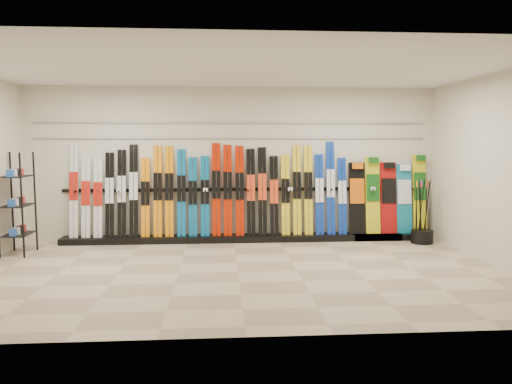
{
  "coord_description": "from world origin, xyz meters",
  "views": [
    {
      "loc": [
        -0.25,
        -7.31,
        1.97
      ],
      "look_at": [
        0.34,
        1.0,
        1.1
      ],
      "focal_mm": 35.0,
      "sensor_mm": 36.0,
      "label": 1
    }
  ],
  "objects": [
    {
      "name": "ski_poles",
      "position": [
        3.58,
        1.87,
        0.61
      ],
      "size": [
        0.3,
        0.28,
        1.18
      ],
      "color": "black",
      "rests_on": "pole_bin"
    },
    {
      "name": "accessory_rack",
      "position": [
        -3.75,
        1.45,
        0.88
      ],
      "size": [
        0.4,
        0.6,
        1.77
      ],
      "primitive_type": "cube",
      "color": "black",
      "rests_on": "floor"
    },
    {
      "name": "slatwall_rail_1",
      "position": [
        0.0,
        2.48,
        2.3
      ],
      "size": [
        7.6,
        0.02,
        0.03
      ],
      "primitive_type": "cube",
      "color": "gray",
      "rests_on": "back_wall"
    },
    {
      "name": "floor",
      "position": [
        0.0,
        0.0,
        0.0
      ],
      "size": [
        8.0,
        8.0,
        0.0
      ],
      "primitive_type": "plane",
      "color": "gray",
      "rests_on": "ground"
    },
    {
      "name": "back_wall",
      "position": [
        0.0,
        2.5,
        1.5
      ],
      "size": [
        8.0,
        0.0,
        8.0
      ],
      "primitive_type": "plane",
      "rotation": [
        1.57,
        0.0,
        0.0
      ],
      "color": "beige",
      "rests_on": "floor"
    },
    {
      "name": "pole_bin",
      "position": [
        3.6,
        1.86,
        0.12
      ],
      "size": [
        0.42,
        0.42,
        0.25
      ],
      "primitive_type": "cylinder",
      "color": "black",
      "rests_on": "floor"
    },
    {
      "name": "right_wall",
      "position": [
        4.0,
        0.0,
        1.5
      ],
      "size": [
        0.0,
        5.0,
        5.0
      ],
      "primitive_type": "plane",
      "rotation": [
        1.57,
        0.0,
        -1.57
      ],
      "color": "beige",
      "rests_on": "floor"
    },
    {
      "name": "ski_rack_base",
      "position": [
        0.22,
        2.28,
        0.06
      ],
      "size": [
        8.0,
        0.4,
        0.12
      ],
      "primitive_type": "cube",
      "color": "black",
      "rests_on": "floor"
    },
    {
      "name": "snowboards",
      "position": [
        3.08,
        2.35,
        0.84
      ],
      "size": [
        1.57,
        0.24,
        1.56
      ],
      "color": "black",
      "rests_on": "ski_rack_base"
    },
    {
      "name": "slatwall_rail_0",
      "position": [
        0.0,
        2.48,
        2.0
      ],
      "size": [
        7.6,
        0.02,
        0.03
      ],
      "primitive_type": "cube",
      "color": "gray",
      "rests_on": "back_wall"
    },
    {
      "name": "ceiling",
      "position": [
        0.0,
        0.0,
        3.0
      ],
      "size": [
        8.0,
        8.0,
        0.0
      ],
      "primitive_type": "plane",
      "rotation": [
        3.14,
        0.0,
        0.0
      ],
      "color": "silver",
      "rests_on": "back_wall"
    },
    {
      "name": "skis",
      "position": [
        -0.44,
        2.35,
        0.95
      ],
      "size": [
        5.37,
        0.28,
        1.82
      ],
      "color": "silver",
      "rests_on": "ski_rack_base"
    }
  ]
}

